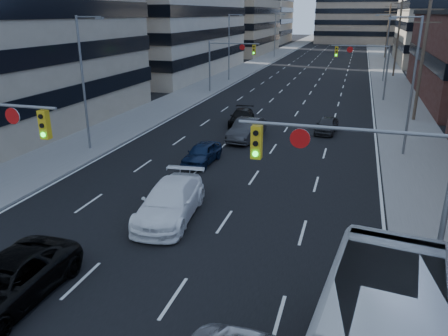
% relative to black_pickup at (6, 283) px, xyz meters
% --- Properties ---
extents(road_surface, '(18.00, 300.00, 0.02)m').
position_rel_black_pickup_xyz_m(road_surface, '(3.38, 125.78, -0.76)').
color(road_surface, black).
rests_on(road_surface, ground).
extents(sidewalk_left, '(5.00, 300.00, 0.15)m').
position_rel_black_pickup_xyz_m(sidewalk_left, '(-8.12, 125.78, -0.69)').
color(sidewalk_left, slate).
rests_on(sidewalk_left, ground).
extents(sidewalk_right, '(5.00, 300.00, 0.15)m').
position_rel_black_pickup_xyz_m(sidewalk_right, '(14.88, 125.78, -0.69)').
color(sidewalk_right, slate).
rests_on(sidewalk_right, ground).
extents(office_left_far, '(20.00, 30.00, 16.00)m').
position_rel_black_pickup_xyz_m(office_left_far, '(-20.62, 95.78, 7.23)').
color(office_left_far, gray).
rests_on(office_left_far, ground).
extents(bg_block_left, '(24.00, 24.00, 20.00)m').
position_rel_black_pickup_xyz_m(bg_block_left, '(-24.62, 135.78, 9.23)').
color(bg_block_left, '#ADA089').
rests_on(bg_block_left, ground).
extents(signal_near_right, '(6.59, 0.33, 6.00)m').
position_rel_black_pickup_xyz_m(signal_near_right, '(10.83, 3.77, 3.56)').
color(signal_near_right, slate).
rests_on(signal_near_right, ground).
extents(signal_far_left, '(6.09, 0.33, 6.00)m').
position_rel_black_pickup_xyz_m(signal_far_left, '(-4.30, 40.77, 3.53)').
color(signal_far_left, slate).
rests_on(signal_far_left, ground).
extents(signal_far_right, '(6.09, 0.33, 6.00)m').
position_rel_black_pickup_xyz_m(signal_far_right, '(11.06, 40.77, 3.53)').
color(signal_far_right, slate).
rests_on(signal_far_right, ground).
extents(utility_pole_block, '(2.20, 0.28, 11.00)m').
position_rel_black_pickup_xyz_m(utility_pole_block, '(15.58, 31.78, 5.01)').
color(utility_pole_block, '#4C3D2D').
rests_on(utility_pole_block, ground).
extents(utility_pole_midblock, '(2.20, 0.28, 11.00)m').
position_rel_black_pickup_xyz_m(utility_pole_midblock, '(15.58, 61.78, 5.01)').
color(utility_pole_midblock, '#4C3D2D').
rests_on(utility_pole_midblock, ground).
extents(utility_pole_distant, '(2.20, 0.28, 11.00)m').
position_rel_black_pickup_xyz_m(utility_pole_distant, '(15.58, 91.78, 5.01)').
color(utility_pole_distant, '#4C3D2D').
rests_on(utility_pole_distant, ground).
extents(streetlight_left_near, '(2.03, 0.22, 9.00)m').
position_rel_black_pickup_xyz_m(streetlight_left_near, '(-6.96, 15.78, 4.29)').
color(streetlight_left_near, slate).
rests_on(streetlight_left_near, ground).
extents(streetlight_left_mid, '(2.03, 0.22, 9.00)m').
position_rel_black_pickup_xyz_m(streetlight_left_mid, '(-6.96, 50.78, 4.29)').
color(streetlight_left_mid, slate).
rests_on(streetlight_left_mid, ground).
extents(streetlight_left_far, '(2.03, 0.22, 9.00)m').
position_rel_black_pickup_xyz_m(streetlight_left_far, '(-6.96, 85.78, 4.29)').
color(streetlight_left_far, slate).
rests_on(streetlight_left_far, ground).
extents(streetlight_right_near, '(2.03, 0.22, 9.00)m').
position_rel_black_pickup_xyz_m(streetlight_right_near, '(13.72, 20.78, 4.29)').
color(streetlight_right_near, slate).
rests_on(streetlight_right_near, ground).
extents(streetlight_right_far, '(2.03, 0.22, 9.00)m').
position_rel_black_pickup_xyz_m(streetlight_right_far, '(13.72, 55.78, 4.29)').
color(streetlight_right_far, slate).
rests_on(streetlight_right_far, ground).
extents(black_pickup, '(2.59, 5.54, 1.53)m').
position_rel_black_pickup_xyz_m(black_pickup, '(0.00, 0.00, 0.00)').
color(black_pickup, black).
rests_on(black_pickup, ground).
extents(white_van, '(2.88, 5.93, 1.66)m').
position_rel_black_pickup_xyz_m(white_van, '(2.61, 7.50, 0.06)').
color(white_van, white).
rests_on(white_van, ground).
extents(sedan_blue, '(1.83, 3.99, 1.33)m').
position_rel_black_pickup_xyz_m(sedan_blue, '(1.38, 15.41, -0.10)').
color(sedan_blue, '#0E1D3A').
rests_on(sedan_blue, ground).
extents(sedan_grey_center, '(2.15, 4.97, 1.59)m').
position_rel_black_pickup_xyz_m(sedan_grey_center, '(2.77, 21.59, 0.03)').
color(sedan_grey_center, '#2B2B2D').
rests_on(sedan_grey_center, ground).
extents(sedan_black_far, '(2.39, 4.77, 1.33)m').
position_rel_black_pickup_xyz_m(sedan_black_far, '(1.23, 25.98, -0.10)').
color(sedan_black_far, black).
rests_on(sedan_black_far, ground).
extents(sedan_grey_right, '(1.88, 3.89, 1.28)m').
position_rel_black_pickup_xyz_m(sedan_grey_right, '(8.45, 25.46, -0.13)').
color(sedan_grey_right, '#2B2B2D').
rests_on(sedan_grey_right, ground).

